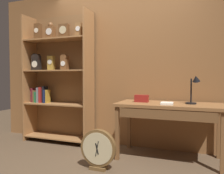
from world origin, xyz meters
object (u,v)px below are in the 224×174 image
object	(u,v)px
workbench	(169,110)
toolbox_small	(142,98)
desk_lamp	(194,88)
round_clock_large	(98,149)
bookshelf	(57,77)
open_repair_manual	(167,103)

from	to	relation	value
workbench	toolbox_small	world-z (taller)	toolbox_small
desk_lamp	round_clock_large	size ratio (longest dim) A/B	0.80
bookshelf	round_clock_large	xyz separation A→B (m)	(1.18, -0.88, -0.88)
desk_lamp	bookshelf	bearing A→B (deg)	174.94
workbench	toolbox_small	size ratio (longest dim) A/B	7.19
bookshelf	toolbox_small	size ratio (longest dim) A/B	11.34
workbench	bookshelf	bearing A→B (deg)	173.20
toolbox_small	open_repair_manual	world-z (taller)	toolbox_small
bookshelf	open_repair_manual	size ratio (longest dim) A/B	10.00
round_clock_large	desk_lamp	bearing A→B (deg)	32.52
round_clock_large	bookshelf	bearing A→B (deg)	143.39
desk_lamp	open_repair_manual	bearing A→B (deg)	-159.66
toolbox_small	open_repair_manual	xyz separation A→B (m)	(0.37, -0.14, -0.04)
toolbox_small	open_repair_manual	bearing A→B (deg)	-20.32
bookshelf	desk_lamp	size ratio (longest dim) A/B	5.61
workbench	open_repair_manual	world-z (taller)	open_repair_manual
workbench	desk_lamp	xyz separation A→B (m)	(0.32, 0.03, 0.30)
bookshelf	round_clock_large	world-z (taller)	bookshelf
workbench	desk_lamp	bearing A→B (deg)	5.60
desk_lamp	round_clock_large	world-z (taller)	desk_lamp
workbench	open_repair_manual	distance (m)	0.13
desk_lamp	open_repair_manual	size ratio (longest dim) A/B	1.78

